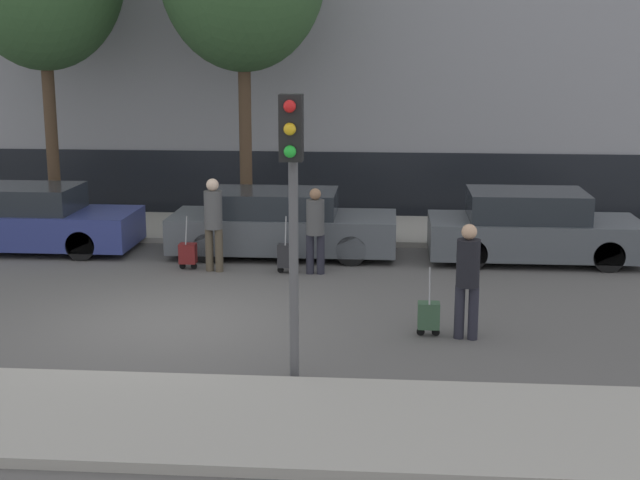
{
  "coord_description": "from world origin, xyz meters",
  "views": [
    {
      "loc": [
        3.4,
        -13.06,
        4.22
      ],
      "look_at": [
        2.19,
        1.8,
        0.95
      ],
      "focal_mm": 50.0,
      "sensor_mm": 36.0,
      "label": 1
    }
  ],
  "objects": [
    {
      "name": "ground_plane",
      "position": [
        0.0,
        0.0,
        0.0
      ],
      "size": [
        80.0,
        80.0,
        0.0
      ],
      "primitive_type": "plane",
      "color": "#565451"
    },
    {
      "name": "sidewalk_near",
      "position": [
        0.0,
        -3.75,
        0.06
      ],
      "size": [
        28.0,
        2.5,
        0.12
      ],
      "color": "#A39E93",
      "rests_on": "ground_plane"
    },
    {
      "name": "sidewalk_far",
      "position": [
        0.0,
        7.0,
        0.06
      ],
      "size": [
        28.0,
        3.0,
        0.12
      ],
      "color": "#A39E93",
      "rests_on": "ground_plane"
    },
    {
      "name": "parked_car_0",
      "position": [
        -4.24,
        4.63,
        0.64
      ],
      "size": [
        4.56,
        1.76,
        1.37
      ],
      "color": "navy",
      "rests_on": "ground_plane"
    },
    {
      "name": "parked_car_1",
      "position": [
        1.16,
        4.64,
        0.63
      ],
      "size": [
        4.58,
        1.74,
        1.34
      ],
      "color": "#4C5156",
      "rests_on": "ground_plane"
    },
    {
      "name": "parked_car_2",
      "position": [
        6.19,
        4.56,
        0.66
      ],
      "size": [
        4.15,
        1.81,
        1.41
      ],
      "color": "#4C5156",
      "rests_on": "ground_plane"
    },
    {
      "name": "pedestrian_left",
      "position": [
        0.05,
        3.19,
        1.02
      ],
      "size": [
        0.35,
        0.34,
        1.78
      ],
      "rotation": [
        0.0,
        0.0,
        -0.21
      ],
      "color": "#4C4233",
      "rests_on": "ground_plane"
    },
    {
      "name": "trolley_left",
      "position": [
        -0.48,
        3.3,
        0.31
      ],
      "size": [
        0.34,
        0.29,
        1.04
      ],
      "color": "maroon",
      "rests_on": "ground_plane"
    },
    {
      "name": "pedestrian_center",
      "position": [
        1.99,
        3.16,
        0.92
      ],
      "size": [
        0.35,
        0.34,
        1.63
      ],
      "rotation": [
        0.0,
        0.0,
        -0.01
      ],
      "color": "#23232D",
      "rests_on": "ground_plane"
    },
    {
      "name": "trolley_center",
      "position": [
        1.44,
        3.16,
        0.34
      ],
      "size": [
        0.34,
        0.29,
        1.1
      ],
      "color": "#262628",
      "rests_on": "ground_plane"
    },
    {
      "name": "pedestrian_right",
      "position": [
        4.52,
        -0.46,
        0.98
      ],
      "size": [
        0.35,
        0.34,
        1.72
      ],
      "rotation": [
        0.0,
        0.0,
        -0.17
      ],
      "color": "#23232D",
      "rests_on": "ground_plane"
    },
    {
      "name": "trolley_right",
      "position": [
        3.97,
        -0.37,
        0.31
      ],
      "size": [
        0.34,
        0.29,
        1.05
      ],
      "color": "#335138",
      "rests_on": "ground_plane"
    },
    {
      "name": "traffic_light",
      "position": [
        2.18,
        -2.36,
        2.61
      ],
      "size": [
        0.28,
        0.47,
        3.65
      ],
      "color": "#515154",
      "rests_on": "ground_plane"
    }
  ]
}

